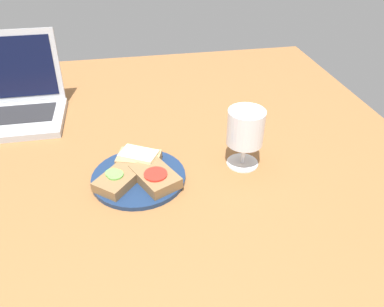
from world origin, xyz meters
The scene contains 7 objects.
wooden_table centered at (0.00, 0.00, 1.50)cm, with size 140.00×140.00×3.00cm, color brown.
plate centered at (-1.11, -7.59, 3.52)cm, with size 21.14×21.14×1.04cm, color navy.
sandwich_with_tomato centered at (2.46, -10.30, 5.35)cm, with size 11.30×13.11×2.91cm.
sandwich_with_cheese centered at (-0.60, -3.18, 5.53)cm, with size 11.17×8.75×3.17cm.
sandwich_with_cucumber centered at (-5.25, -9.36, 5.25)cm, with size 12.18×12.75×2.75cm.
wine_glass centered at (23.63, -6.17, 12.31)cm, with size 8.42×8.42×14.25cm.
laptop centered at (-35.23, 27.48, 7.57)cm, with size 30.05×23.88×22.32cm.
Camera 1 is at (-1.23, -74.75, 56.27)cm, focal length 35.00 mm.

